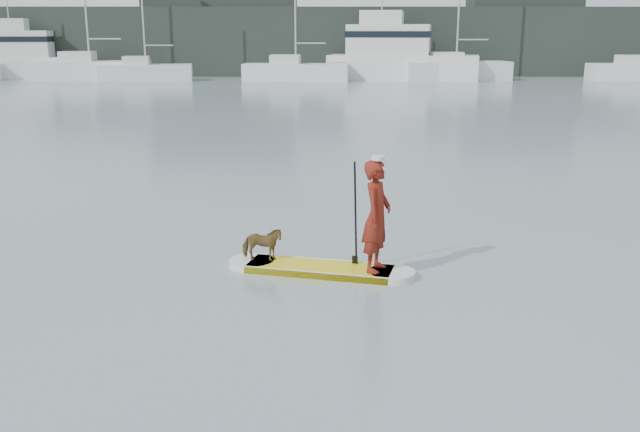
{
  "coord_description": "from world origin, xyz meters",
  "views": [
    {
      "loc": [
        -1.04,
        -14.37,
        4.06
      ],
      "look_at": [
        -1.0,
        -2.7,
        1.0
      ],
      "focal_mm": 40.0,
      "sensor_mm": 36.0,
      "label": 1
    }
  ],
  "objects_px": {
    "sailboat_e": "(455,69)",
    "motor_yacht_a": "(396,54)",
    "sailboat_c": "(145,71)",
    "motor_yacht_b": "(25,56)",
    "sailboat_b": "(89,68)",
    "dog": "(262,244)",
    "paddleboard": "(320,269)",
    "paddler": "(377,216)",
    "sailboat_d": "(295,70)"
  },
  "relations": [
    {
      "from": "sailboat_e",
      "to": "motor_yacht_b",
      "type": "distance_m",
      "value": 36.42
    },
    {
      "from": "sailboat_b",
      "to": "motor_yacht_a",
      "type": "bearing_deg",
      "value": -2.07
    },
    {
      "from": "paddler",
      "to": "dog",
      "type": "relative_size",
      "value": 2.63
    },
    {
      "from": "sailboat_d",
      "to": "motor_yacht_b",
      "type": "distance_m",
      "value": 23.51
    },
    {
      "from": "paddleboard",
      "to": "sailboat_c",
      "type": "relative_size",
      "value": 0.3
    },
    {
      "from": "sailboat_b",
      "to": "paddler",
      "type": "bearing_deg",
      "value": -70.96
    },
    {
      "from": "paddler",
      "to": "dog",
      "type": "height_order",
      "value": "paddler"
    },
    {
      "from": "sailboat_b",
      "to": "sailboat_d",
      "type": "bearing_deg",
      "value": -8.61
    },
    {
      "from": "paddler",
      "to": "sailboat_b",
      "type": "height_order",
      "value": "sailboat_b"
    },
    {
      "from": "sailboat_b",
      "to": "motor_yacht_b",
      "type": "relative_size",
      "value": 1.37
    },
    {
      "from": "sailboat_b",
      "to": "motor_yacht_a",
      "type": "relative_size",
      "value": 1.11
    },
    {
      "from": "paddler",
      "to": "sailboat_c",
      "type": "distance_m",
      "value": 49.86
    },
    {
      "from": "dog",
      "to": "sailboat_b",
      "type": "xyz_separation_m",
      "value": [
        -17.92,
        48.14,
        0.56
      ]
    },
    {
      "from": "paddler",
      "to": "sailboat_b",
      "type": "relative_size",
      "value": 0.13
    },
    {
      "from": "sailboat_e",
      "to": "motor_yacht_a",
      "type": "bearing_deg",
      "value": 161.73
    },
    {
      "from": "paddler",
      "to": "sailboat_c",
      "type": "relative_size",
      "value": 0.18
    },
    {
      "from": "sailboat_b",
      "to": "motor_yacht_a",
      "type": "height_order",
      "value": "sailboat_b"
    },
    {
      "from": "paddleboard",
      "to": "dog",
      "type": "bearing_deg",
      "value": 180.0
    },
    {
      "from": "sailboat_b",
      "to": "sailboat_d",
      "type": "distance_m",
      "value": 17.14
    },
    {
      "from": "sailboat_d",
      "to": "sailboat_e",
      "type": "xyz_separation_m",
      "value": [
        13.14,
        1.17,
        0.02
      ]
    },
    {
      "from": "paddleboard",
      "to": "motor_yacht_b",
      "type": "xyz_separation_m",
      "value": [
        -25.03,
        50.71,
        1.79
      ]
    },
    {
      "from": "paddleboard",
      "to": "sailboat_e",
      "type": "bearing_deg",
      "value": 91.25
    },
    {
      "from": "paddler",
      "to": "paddleboard",
      "type": "bearing_deg",
      "value": 96.57
    },
    {
      "from": "paddleboard",
      "to": "sailboat_e",
      "type": "distance_m",
      "value": 49.27
    },
    {
      "from": "sailboat_e",
      "to": "motor_yacht_a",
      "type": "height_order",
      "value": "sailboat_e"
    },
    {
      "from": "sailboat_c",
      "to": "motor_yacht_b",
      "type": "xyz_separation_m",
      "value": [
        -10.98,
        3.4,
        1.06
      ]
    },
    {
      "from": "paddler",
      "to": "sailboat_e",
      "type": "bearing_deg",
      "value": 8.95
    },
    {
      "from": "paddler",
      "to": "sailboat_e",
      "type": "relative_size",
      "value": 0.15
    },
    {
      "from": "sailboat_d",
      "to": "motor_yacht_a",
      "type": "xyz_separation_m",
      "value": [
        8.39,
        2.12,
        1.19
      ]
    },
    {
      "from": "sailboat_b",
      "to": "sailboat_c",
      "type": "bearing_deg",
      "value": -15.85
    },
    {
      "from": "dog",
      "to": "sailboat_c",
      "type": "distance_m",
      "value": 48.82
    },
    {
      "from": "paddleboard",
      "to": "paddler",
      "type": "distance_m",
      "value": 1.4
    },
    {
      "from": "dog",
      "to": "motor_yacht_b",
      "type": "distance_m",
      "value": 55.89
    },
    {
      "from": "motor_yacht_b",
      "to": "sailboat_b",
      "type": "bearing_deg",
      "value": -28.36
    },
    {
      "from": "sailboat_b",
      "to": "sailboat_c",
      "type": "relative_size",
      "value": 1.34
    },
    {
      "from": "motor_yacht_b",
      "to": "dog",
      "type": "bearing_deg",
      "value": -72.18
    },
    {
      "from": "paddler",
      "to": "sailboat_b",
      "type": "bearing_deg",
      "value": 43.26
    },
    {
      "from": "dog",
      "to": "sailboat_c",
      "type": "height_order",
      "value": "sailboat_c"
    },
    {
      "from": "paddleboard",
      "to": "sailboat_e",
      "type": "relative_size",
      "value": 0.25
    },
    {
      "from": "paddleboard",
      "to": "sailboat_d",
      "type": "height_order",
      "value": "sailboat_d"
    },
    {
      "from": "paddleboard",
      "to": "motor_yacht_a",
      "type": "xyz_separation_m",
      "value": [
        6.52,
        48.9,
        2.01
      ]
    },
    {
      "from": "sailboat_c",
      "to": "motor_yacht_a",
      "type": "xyz_separation_m",
      "value": [
        20.57,
        1.59,
        1.29
      ]
    },
    {
      "from": "dog",
      "to": "sailboat_e",
      "type": "distance_m",
      "value": 49.26
    },
    {
      "from": "sailboat_b",
      "to": "sailboat_e",
      "type": "distance_m",
      "value": 30.2
    },
    {
      "from": "dog",
      "to": "motor_yacht_a",
      "type": "xyz_separation_m",
      "value": [
        7.53,
        48.64,
        1.65
      ]
    },
    {
      "from": "sailboat_b",
      "to": "motor_yacht_b",
      "type": "height_order",
      "value": "sailboat_b"
    },
    {
      "from": "sailboat_d",
      "to": "motor_yacht_b",
      "type": "xyz_separation_m",
      "value": [
        -23.16,
        3.93,
        0.96
      ]
    },
    {
      "from": "paddleboard",
      "to": "sailboat_b",
      "type": "xyz_separation_m",
      "value": [
        -18.93,
        48.41,
        0.92
      ]
    },
    {
      "from": "sailboat_b",
      "to": "sailboat_c",
      "type": "height_order",
      "value": "sailboat_b"
    },
    {
      "from": "paddleboard",
      "to": "sailboat_b",
      "type": "height_order",
      "value": "sailboat_b"
    }
  ]
}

